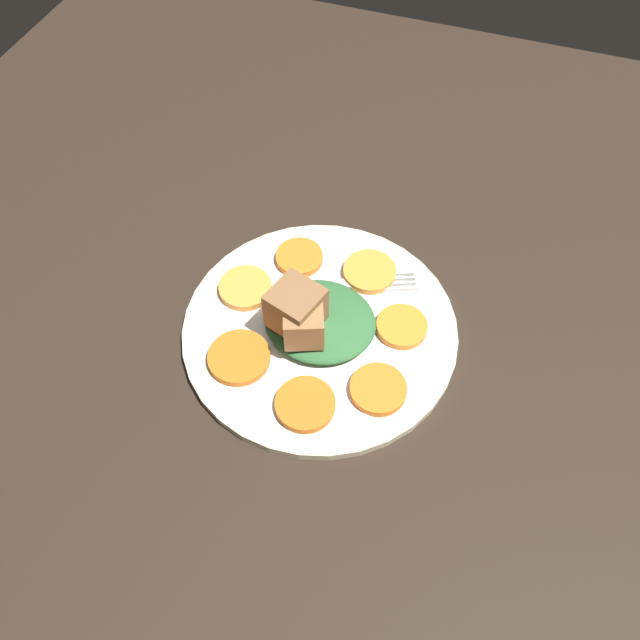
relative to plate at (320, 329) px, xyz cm
name	(u,v)px	position (x,y,z in cm)	size (l,w,h in cm)	color
table_slab	(320,337)	(0.00, 0.00, -1.52)	(120.00, 120.00, 2.00)	black
plate	(320,329)	(0.00, 0.00, 0.00)	(27.86, 27.86, 1.05)	beige
carrot_slice_0	(299,257)	(4.95, -7.44, 0.98)	(5.13, 5.13, 0.81)	orange
carrot_slice_1	(245,288)	(8.85, -1.69, 0.98)	(5.55, 5.55, 0.81)	#F99438
carrot_slice_2	(239,357)	(6.11, 6.34, 0.98)	(6.08, 6.08, 0.81)	orange
carrot_slice_3	(305,404)	(-1.67, 8.97, 0.98)	(5.64, 5.64, 0.81)	orange
carrot_slice_4	(378,389)	(-7.60, 5.26, 0.98)	(5.39, 5.39, 0.81)	orange
carrot_slice_5	(402,326)	(-7.87, -2.32, 0.98)	(5.15, 5.15, 0.81)	orange
carrot_slice_6	(369,272)	(-2.80, -8.03, 0.98)	(5.64, 5.64, 0.81)	orange
center_pile	(310,317)	(0.74, 0.77, 2.85)	(11.29, 10.16, 6.29)	#2D6033
fork	(336,284)	(0.05, -5.39, 0.78)	(17.01, 8.42, 0.40)	silver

